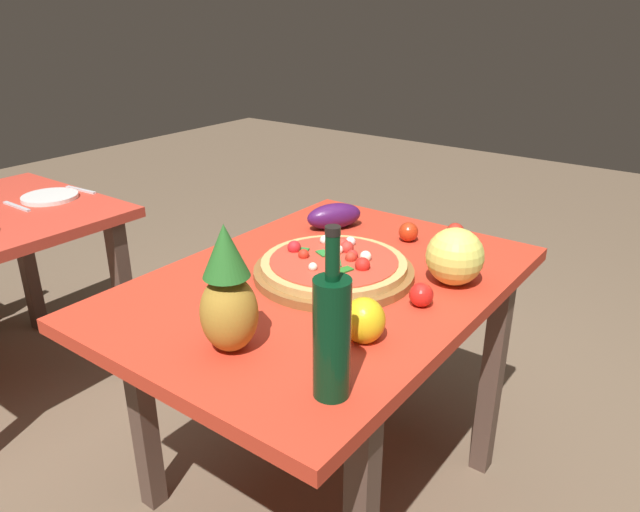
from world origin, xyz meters
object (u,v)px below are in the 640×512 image
Objects in this scene: fork_utensil at (17,206)px; knife_utensil at (81,190)px; wine_bottle at (332,335)px; tomato_beside_pepper at (421,295)px; display_table at (324,308)px; tomato_near_board at (408,232)px; pineapple_left at (228,295)px; melon at (455,256)px; tomato_at_corner at (455,232)px; eggplant at (334,216)px; bell_pepper at (364,320)px; pizza_board at (334,272)px; dinner_plate at (50,197)px; pizza at (334,263)px.

knife_utensil is at bearing 0.02° from fork_utensil.
wine_bottle is 5.67× the size of tomato_beside_pepper.
display_table is 1.37m from fork_utensil.
tomato_near_board is 0.36× the size of fork_utensil.
melon is at bearing -22.31° from pineapple_left.
eggplant is at bearing 110.31° from tomato_at_corner.
pineapple_left is at bearing 150.83° from tomato_beside_pepper.
pineapple_left is at bearing 134.14° from bell_pepper.
wine_bottle reaches higher than display_table.
eggplant is (0.36, 0.22, 0.14)m from display_table.
knife_utensil is at bearing 87.54° from tomato_beside_pepper.
pizza_board is 1.38m from fork_utensil.
dinner_plate is (0.38, 1.40, -0.13)m from pineapple_left.
wine_bottle is 2.02× the size of fork_utensil.
tomato_beside_pepper is at bearing -87.61° from dinner_plate.
tomato_near_board is (0.37, -0.04, -0.01)m from pizza.
tomato_beside_pepper is at bearing -147.04° from tomato_near_board.
melon is at bearing -156.12° from tomato_at_corner.
melon is at bearing -61.87° from pizza.
wine_bottle is at bearing -142.16° from display_table.
knife_utensil is (-0.27, 1.13, -0.04)m from eggplant.
tomato_beside_pepper is (0.45, -0.25, -0.11)m from pineapple_left.
tomato_at_corner is (0.94, 0.16, -0.11)m from wine_bottle.
bell_pepper is 0.24m from tomato_beside_pepper.
pineapple_left is at bearing -173.45° from display_table.
tomato_at_corner is at bearing -19.12° from pizza.
dinner_plate is at bearing 110.01° from eggplant.
fork_utensil is (-0.21, 1.65, -0.03)m from tomato_beside_pepper.
display_table is 0.45m from eggplant.
dinner_plate is (0.16, 1.63, -0.04)m from bell_pepper.
tomato_at_corner is at bearing 7.99° from bell_pepper.
pizza is at bearing -96.79° from knife_utensil.
wine_bottle reaches higher than tomato_near_board.
pineapple_left is 1.46m from dinner_plate.
dinner_plate is (-0.09, 1.36, -0.03)m from pizza.
bell_pepper reaches higher than pizza_board.
pizza_board is 0.36m from bell_pepper.
tomato_beside_pepper reaches higher than fork_utensil.
pizza is 0.34m from melon.
knife_utensil is at bearing 72.78° from wine_bottle.
pineapple_left is 1.70× the size of fork_utensil.
tomato_at_corner is at bearing -65.40° from fork_utensil.
melon is 0.42m from bell_pepper.
tomato_near_board is at bearing 128.71° from tomato_at_corner.
eggplant is 1.11× the size of fork_utensil.
pizza_board reaches higher than dinner_plate.
pizza is at bearing -10.94° from display_table.
tomato_at_corner is at bearing 23.88° from melon.
pizza is at bearing -86.29° from dinner_plate.
eggplant is at bearing 72.89° from melon.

